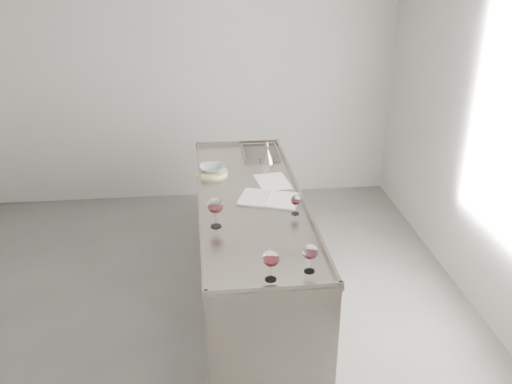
{
  "coord_description": "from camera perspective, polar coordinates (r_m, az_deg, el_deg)",
  "views": [
    {
      "loc": [
        0.12,
        -3.44,
        2.68
      ],
      "look_at": [
        0.53,
        0.23,
        1.02
      ],
      "focal_mm": 40.0,
      "sensor_mm": 36.0,
      "label": 1
    }
  ],
  "objects": [
    {
      "name": "wine_glass_right",
      "position": [
        3.22,
        5.45,
        -6.02
      ],
      "size": [
        0.09,
        0.09,
        0.18
      ],
      "rotation": [
        0.0,
        0.0,
        -0.42
      ],
      "color": "white",
      "rests_on": "counter"
    },
    {
      "name": "notebook",
      "position": [
        4.12,
        1.32,
        -0.69
      ],
      "size": [
        0.49,
        0.41,
        0.02
      ],
      "rotation": [
        0.0,
        0.0,
        -0.33
      ],
      "color": "white",
      "rests_on": "counter"
    },
    {
      "name": "wine_glass_middle",
      "position": [
        3.13,
        1.51,
        -6.74
      ],
      "size": [
        0.09,
        0.09,
        0.18
      ],
      "rotation": [
        0.0,
        0.0,
        -0.2
      ],
      "color": "white",
      "rests_on": "counter"
    },
    {
      "name": "ceramic_bowl",
      "position": [
        4.57,
        -4.42,
        2.38
      ],
      "size": [
        0.2,
        0.2,
        0.05
      ],
      "primitive_type": "imported",
      "rotation": [
        0.0,
        0.0,
        -0.02
      ],
      "color": "#8E9EA6",
      "rests_on": "trivet"
    },
    {
      "name": "wine_glass_small",
      "position": [
        3.88,
        3.99,
        -0.86
      ],
      "size": [
        0.07,
        0.07,
        0.14
      ],
      "rotation": [
        0.0,
        0.0,
        -0.1
      ],
      "color": "white",
      "rests_on": "counter"
    },
    {
      "name": "counter",
      "position": [
        4.36,
        -0.46,
        -6.22
      ],
      "size": [
        0.77,
        2.42,
        0.97
      ],
      "color": "gray",
      "rests_on": "ground"
    },
    {
      "name": "room_shell",
      "position": [
        3.67,
        -7.82,
        3.58
      ],
      "size": [
        4.54,
        5.04,
        2.84
      ],
      "color": "#585553",
      "rests_on": "ground"
    },
    {
      "name": "loose_paper_top",
      "position": [
        4.42,
        1.68,
        1.07
      ],
      "size": [
        0.28,
        0.36,
        0.0
      ],
      "primitive_type": "cube",
      "rotation": [
        0.0,
        0.0,
        0.12
      ],
      "color": "white",
      "rests_on": "counter"
    },
    {
      "name": "wine_funnel",
      "position": [
        4.78,
        1.13,
        3.62
      ],
      "size": [
        0.13,
        0.13,
        0.19
      ],
      "rotation": [
        0.0,
        0.0,
        0.25
      ],
      "color": "gray",
      "rests_on": "counter"
    },
    {
      "name": "trivet",
      "position": [
        4.59,
        -4.4,
        1.98
      ],
      "size": [
        0.27,
        0.27,
        0.02
      ],
      "primitive_type": "cylinder",
      "rotation": [
        0.0,
        0.0,
        -0.1
      ],
      "color": "beige",
      "rests_on": "counter"
    },
    {
      "name": "wine_glass_left",
      "position": [
        3.69,
        -4.08,
        -1.43
      ],
      "size": [
        0.11,
        0.11,
        0.21
      ],
      "rotation": [
        0.0,
        0.0,
        0.09
      ],
      "color": "white",
      "rests_on": "counter"
    }
  ]
}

